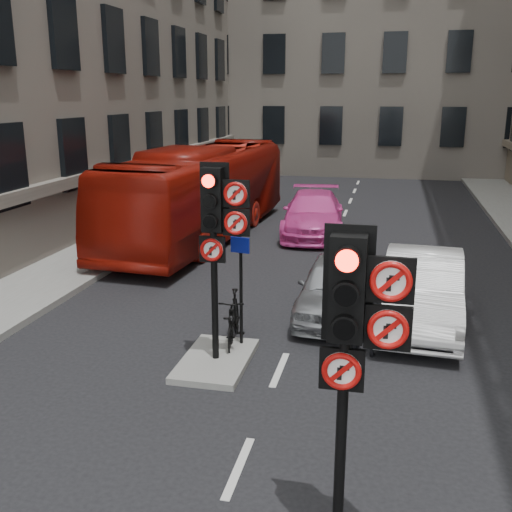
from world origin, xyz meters
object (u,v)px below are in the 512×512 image
at_px(car_pink, 313,214).
at_px(info_sign, 241,276).
at_px(signal_far, 218,221).
at_px(motorcyclist, 365,308).
at_px(motorcycle, 233,318).
at_px(signal_near, 354,323).
at_px(car_silver, 336,286).
at_px(car_white, 422,289).
at_px(bus_red, 201,193).

relative_size(car_pink, info_sign, 2.37).
relative_size(signal_far, info_sign, 1.68).
bearing_deg(motorcyclist, signal_far, 26.70).
height_order(motorcycle, info_sign, info_sign).
xyz_separation_m(signal_near, signal_far, (-2.60, 4.00, 0.12)).
bearing_deg(car_silver, car_white, -2.06).
height_order(signal_far, car_white, signal_far).
xyz_separation_m(car_silver, motorcycle, (-1.82, -2.04, -0.15)).
distance_m(car_silver, info_sign, 2.93).
bearing_deg(motorcyclist, car_white, -115.04).
xyz_separation_m(signal_near, car_white, (1.08, 6.96, -1.82)).
height_order(signal_far, info_sign, signal_far).
bearing_deg(car_white, motorcyclist, -116.63).
xyz_separation_m(car_pink, motorcyclist, (2.25, -9.87, 0.20)).
bearing_deg(info_sign, car_silver, 64.71).
bearing_deg(car_pink, bus_red, -165.49).
xyz_separation_m(motorcycle, motorcyclist, (2.55, 0.00, 0.42)).
bearing_deg(signal_near, info_sign, 116.73).
height_order(car_pink, motorcyclist, motorcyclist).
bearing_deg(signal_far, motorcyclist, 21.61).
relative_size(signal_far, car_pink, 0.71).
height_order(bus_red, motorcyclist, bus_red).
relative_size(signal_near, info_sign, 1.68).
relative_size(car_white, motorcyclist, 2.47).
xyz_separation_m(car_white, bus_red, (-7.06, 6.61, 0.80)).
height_order(car_white, motorcycle, car_white).
distance_m(motorcycle, info_sign, 1.04).
bearing_deg(motorcyclist, car_pink, -72.06).
xyz_separation_m(car_silver, bus_red, (-5.20, 6.52, 0.90)).
bearing_deg(car_white, bus_red, 140.42).
bearing_deg(car_pink, signal_far, -96.71).
bearing_deg(bus_red, motorcyclist, -51.05).
bearing_deg(signal_far, bus_red, 109.49).
bearing_deg(info_sign, motorcycle, 139.13).
relative_size(signal_near, bus_red, 0.32).
distance_m(signal_far, bus_red, 10.21).
bearing_deg(motorcyclist, signal_near, 95.74).
distance_m(car_pink, motorcyclist, 10.13).
relative_size(car_pink, motorcycle, 2.94).
relative_size(motorcyclist, info_sign, 0.88).
relative_size(car_white, car_pink, 0.92).
bearing_deg(motorcyclist, bus_red, -50.19).
bearing_deg(motorcyclist, car_silver, -65.22).
bearing_deg(bus_red, car_white, -38.85).
bearing_deg(bus_red, car_silver, -47.18).
xyz_separation_m(signal_near, car_pink, (-2.31, 14.88, -1.85)).
xyz_separation_m(car_white, info_sign, (-3.46, -2.22, 0.73)).
distance_m(signal_far, car_white, 5.10).
height_order(car_white, car_pink, car_white).
height_order(motorcyclist, info_sign, info_sign).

